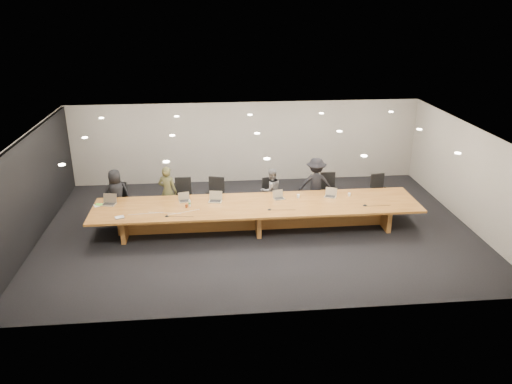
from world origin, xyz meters
TOP-DOWN VIEW (x-y plane):
  - ground at (0.00, 0.00)m, footprint 12.00×12.00m
  - back_wall at (0.00, 4.00)m, footprint 12.00×0.02m
  - left_wall_panel at (-5.94, 0.00)m, footprint 0.08×7.84m
  - conference_table at (0.00, 0.00)m, footprint 9.00×1.80m
  - chair_far_left at (-4.00, 1.23)m, footprint 0.67×0.67m
  - chair_left at (-2.07, 1.19)m, footprint 0.58×0.58m
  - chair_mid_left at (-1.14, 1.17)m, footprint 0.70×0.70m
  - chair_mid_right at (0.55, 1.23)m, footprint 0.64×0.64m
  - chair_right at (2.34, 1.35)m, footprint 0.58×0.58m
  - chair_far_right at (3.92, 1.21)m, footprint 0.61×0.61m
  - person_a at (-4.00, 1.13)m, footprint 0.85×0.70m
  - person_b at (-2.52, 1.14)m, footprint 0.66×0.54m
  - person_c at (0.54, 1.19)m, footprint 0.80×0.71m
  - person_d at (1.92, 1.28)m, footprint 1.12×0.73m
  - laptop_a at (-4.08, 0.36)m, footprint 0.42×0.34m
  - laptop_b at (-2.00, 0.40)m, footprint 0.35×0.29m
  - laptop_c at (-1.15, 0.30)m, footprint 0.40×0.32m
  - laptop_d at (0.66, 0.33)m, footprint 0.35×0.29m
  - laptop_e at (2.14, 0.34)m, footprint 0.39×0.35m
  - water_bottle at (-1.85, 0.04)m, footprint 0.06×0.06m
  - amber_mug at (-1.93, -0.03)m, footprint 0.09×0.09m
  - paper_cup_near at (1.22, 0.36)m, footprint 0.09×0.09m
  - paper_cup_far at (2.70, 0.35)m, footprint 0.09×0.09m
  - notepad at (-4.35, 0.34)m, footprint 0.30×0.28m
  - lime_gadget at (-4.34, 0.35)m, footprint 0.20×0.15m
  - av_box at (-3.64, -0.57)m, footprint 0.27×0.23m
  - mic_left at (-2.43, -0.58)m, footprint 0.15×0.15m
  - mic_center at (0.30, -0.41)m, footprint 0.12×0.12m
  - mic_right at (2.95, -0.37)m, footprint 0.15×0.15m

SIDE VIEW (x-z plane):
  - ground at x=0.00m, z-range 0.00..0.00m
  - chair_mid_right at x=0.55m, z-range 0.00..1.04m
  - conference_table at x=0.00m, z-range 0.15..0.90m
  - chair_far_right at x=3.92m, z-range 0.00..1.05m
  - chair_far_left at x=-4.00m, z-range 0.00..1.05m
  - chair_right at x=2.34m, z-range 0.00..1.09m
  - chair_mid_left at x=-1.14m, z-range 0.00..1.12m
  - chair_left at x=-2.07m, z-range 0.00..1.13m
  - person_c at x=0.54m, z-range 0.00..1.37m
  - person_a at x=-4.00m, z-range 0.00..1.50m
  - notepad at x=-4.35m, z-range 0.75..0.76m
  - mic_left at x=-2.43m, z-range 0.75..0.78m
  - mic_center at x=0.30m, z-range 0.75..0.78m
  - mic_right at x=2.95m, z-range 0.75..0.78m
  - av_box at x=-3.64m, z-range 0.75..0.78m
  - person_b at x=-2.52m, z-range 0.00..1.56m
  - lime_gadget at x=-4.34m, z-range 0.76..0.79m
  - amber_mug at x=-1.93m, z-range 0.75..0.84m
  - paper_cup_far at x=2.70m, z-range 0.75..0.84m
  - paper_cup_near at x=1.22m, z-range 0.75..0.85m
  - person_d at x=1.92m, z-range 0.00..1.63m
  - water_bottle at x=-1.85m, z-range 0.75..0.94m
  - laptop_d at x=0.66m, z-range 0.75..0.99m
  - laptop_b at x=-2.00m, z-range 0.75..1.00m
  - laptop_e at x=2.14m, z-range 0.75..1.01m
  - laptop_c at x=-1.15m, z-range 0.75..1.03m
  - laptop_a at x=-4.08m, z-range 0.75..1.04m
  - left_wall_panel at x=-5.94m, z-range 0.00..2.74m
  - back_wall at x=0.00m, z-range 0.00..2.80m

